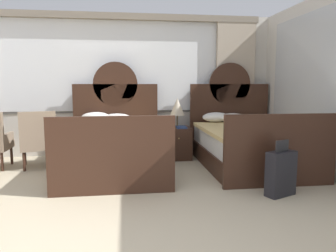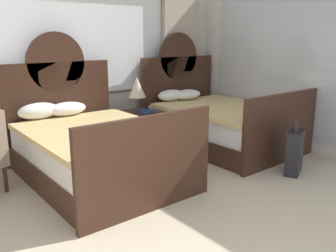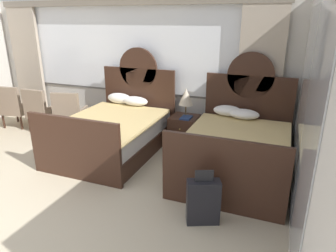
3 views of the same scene
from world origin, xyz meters
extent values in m
cube|color=beige|center=(0.00, 4.22, 1.35)|extent=(6.72, 0.07, 2.70)
cube|color=#5B5954|center=(0.00, 4.18, 1.73)|extent=(4.95, 0.02, 1.81)
cube|color=white|center=(0.00, 4.17, 1.73)|extent=(4.87, 0.02, 1.73)
cube|color=tan|center=(2.67, 4.08, 1.30)|extent=(0.78, 0.08, 2.60)
cube|color=gray|center=(0.00, 4.08, 2.62)|extent=(6.18, 0.10, 0.12)
cube|color=#B2B7BC|center=(3.35, 2.09, 1.35)|extent=(0.01, 3.35, 2.27)
cube|color=#382116|center=(0.31, 2.90, 0.15)|extent=(1.49, 2.11, 0.30)
cube|color=white|center=(0.31, 2.90, 0.45)|extent=(1.43, 2.01, 0.30)
cube|color=tan|center=(0.31, 2.82, 0.63)|extent=(1.53, 1.91, 0.06)
cube|color=#382116|center=(0.31, 3.98, 0.69)|extent=(1.57, 0.06, 1.37)
cylinder|color=#382116|center=(0.31, 3.98, 1.37)|extent=(0.82, 0.06, 0.82)
cube|color=#382116|center=(0.31, 1.82, 0.49)|extent=(1.57, 0.06, 0.99)
ellipsoid|color=white|center=(-0.05, 3.80, 0.76)|extent=(0.54, 0.24, 0.22)
ellipsoid|color=white|center=(0.33, 3.76, 0.75)|extent=(0.55, 0.27, 0.19)
cube|color=#382116|center=(2.52, 2.90, 0.15)|extent=(1.49, 2.11, 0.30)
cube|color=white|center=(2.52, 2.90, 0.45)|extent=(1.43, 2.01, 0.30)
cube|color=tan|center=(2.52, 2.82, 0.63)|extent=(1.53, 1.91, 0.06)
cube|color=#382116|center=(2.52, 3.98, 0.69)|extent=(1.57, 0.06, 1.37)
cylinder|color=#382116|center=(2.52, 3.98, 1.37)|extent=(0.82, 0.06, 0.82)
cube|color=#382116|center=(2.52, 1.82, 0.49)|extent=(1.57, 0.06, 0.99)
ellipsoid|color=white|center=(2.20, 3.78, 0.75)|extent=(0.52, 0.31, 0.18)
ellipsoid|color=white|center=(2.50, 3.70, 0.74)|extent=(0.53, 0.33, 0.17)
cube|color=#382116|center=(1.42, 3.66, 0.29)|extent=(0.51, 0.51, 0.58)
sphere|color=tan|center=(1.42, 3.39, 0.42)|extent=(0.02, 0.02, 0.02)
cylinder|color=brown|center=(1.43, 3.67, 0.59)|extent=(0.14, 0.14, 0.02)
cylinder|color=brown|center=(1.43, 3.67, 0.70)|extent=(0.03, 0.03, 0.20)
cone|color=beige|center=(1.43, 3.67, 0.96)|extent=(0.27, 0.27, 0.31)
cube|color=navy|center=(1.49, 3.55, 0.60)|extent=(0.18, 0.26, 0.03)
cube|color=#84705B|center=(-0.96, 3.37, 0.36)|extent=(0.67, 0.67, 0.10)
cube|color=#84705B|center=(-0.90, 3.14, 0.68)|extent=(0.55, 0.22, 0.54)
cube|color=#84705B|center=(-0.72, 3.43, 0.49)|extent=(0.18, 0.49, 0.16)
cube|color=#84705B|center=(-1.20, 3.31, 0.49)|extent=(0.18, 0.49, 0.16)
cylinder|color=#382116|center=(-0.80, 3.64, 0.15)|extent=(0.04, 0.04, 0.31)
cylinder|color=#382116|center=(-1.23, 3.53, 0.15)|extent=(0.04, 0.04, 0.31)
cylinder|color=#382116|center=(-0.68, 3.21, 0.15)|extent=(0.04, 0.04, 0.31)
cylinder|color=#382116|center=(-1.12, 3.09, 0.15)|extent=(0.04, 0.04, 0.31)
cube|color=#84705B|center=(-1.45, 3.37, 0.49)|extent=(0.06, 0.50, 0.16)
cylinder|color=#382116|center=(-1.47, 3.60, 0.15)|extent=(0.04, 0.04, 0.31)
cylinder|color=#382116|center=(-1.47, 3.15, 0.15)|extent=(0.04, 0.04, 0.31)
cube|color=black|center=(2.38, 1.50, 0.28)|extent=(0.42, 0.31, 0.56)
cube|color=#232326|center=(2.38, 1.50, 0.63)|extent=(0.21, 0.10, 0.14)
cylinder|color=black|center=(2.23, 1.44, 0.03)|extent=(0.05, 0.04, 0.05)
cylinder|color=black|center=(2.52, 1.56, 0.03)|extent=(0.05, 0.04, 0.05)
camera|label=1|loc=(0.48, -2.13, 1.38)|focal=34.35mm
camera|label=2|loc=(-1.62, -0.88, 1.72)|focal=38.28mm
camera|label=3|loc=(3.11, -1.53, 2.34)|focal=32.52mm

